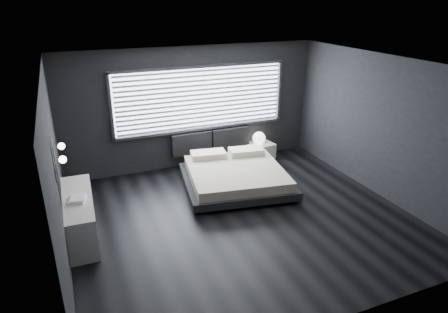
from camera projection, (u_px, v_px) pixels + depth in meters
name	position (u px, v px, depth m)	size (l,w,h in m)	color
room	(243.00, 147.00, 6.87)	(6.04, 6.00, 2.80)	black
window	(201.00, 99.00, 9.17)	(4.14, 0.09, 1.52)	white
headboard	(211.00, 141.00, 9.59)	(1.96, 0.16, 0.52)	black
sconce_near	(62.00, 160.00, 5.81)	(0.18, 0.11, 0.11)	silver
sconce_far	(61.00, 146.00, 6.33)	(0.18, 0.11, 0.11)	silver
wall_art_upper	(53.00, 159.00, 5.17)	(0.01, 0.48, 0.48)	#47474C
wall_art_lower	(59.00, 184.00, 5.57)	(0.01, 0.48, 0.48)	#47474C
bed	(235.00, 175.00, 8.49)	(2.47, 2.39, 0.56)	black
nightstand	(260.00, 150.00, 10.05)	(0.64, 0.54, 0.38)	silver
orb_lamp	(259.00, 138.00, 9.88)	(0.32, 0.32, 0.32)	white
dresser	(79.00, 216.00, 6.74)	(0.57, 1.82, 0.72)	silver
book_stack	(77.00, 199.00, 6.49)	(0.32, 0.38, 0.07)	white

